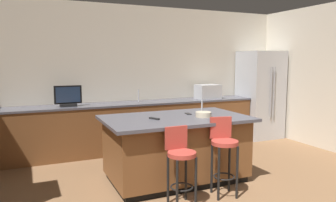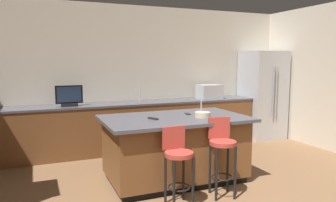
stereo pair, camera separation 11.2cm
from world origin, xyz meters
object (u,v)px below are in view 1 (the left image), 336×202
microwave (208,92)px  refrigerator (260,95)px  kitchen_island (176,148)px  tv_monitor (68,97)px  cell_phone (188,114)px  bar_stool_left (180,159)px  tv_remote (154,118)px  fruit_bowl (203,114)px  bar_stool_right (224,149)px

microwave → refrigerator: bearing=-3.6°
kitchen_island → tv_monitor: size_ratio=4.41×
refrigerator → cell_phone: (-2.60, -1.51, -0.03)m
bar_stool_left → cell_phone: bar_stool_left is taller
refrigerator → tv_remote: 3.66m
kitchen_island → bar_stool_left: bearing=-111.2°
refrigerator → fruit_bowl: (-2.52, -1.84, -0.00)m
microwave → tv_monitor: 2.85m
fruit_bowl → tv_remote: size_ratio=1.33×
microwave → tv_monitor: (-2.85, -0.05, 0.02)m
refrigerator → fruit_bowl: bearing=-143.9°
refrigerator → tv_monitor: size_ratio=4.16×
microwave → tv_monitor: bearing=-179.0°
bar_stool_left → bar_stool_right: 0.64m
cell_phone → refrigerator: bearing=39.6°
bar_stool_left → tv_remote: (-0.05, 0.73, 0.38)m
cell_phone → bar_stool_left: bearing=-112.4°
tv_monitor → tv_remote: (0.93, -1.75, -0.16)m
kitchen_island → refrigerator: size_ratio=1.06×
microwave → tv_monitor: size_ratio=1.03×
cell_phone → kitchen_island: bearing=-140.6°
fruit_bowl → cell_phone: size_ratio=1.51×
kitchen_island → microwave: microwave is taller
microwave → tv_remote: 2.64m
refrigerator → fruit_bowl: refrigerator is taller
microwave → tv_remote: bearing=-136.7°
kitchen_island → tv_remote: size_ratio=12.06×
fruit_bowl → tv_remote: bearing=170.9°
fruit_bowl → tv_remote: 0.72m
refrigerator → fruit_bowl: 3.12m
bar_stool_left → fruit_bowl: fruit_bowl is taller
tv_monitor → bar_stool_left: bearing=-68.5°
bar_stool_left → bar_stool_right: bar_stool_right is taller
fruit_bowl → cell_phone: 0.33m
refrigerator → bar_stool_left: 4.04m
bar_stool_left → tv_remote: tv_remote is taller
bar_stool_right → tv_remote: bearing=145.9°
fruit_bowl → cell_phone: fruit_bowl is taller
refrigerator → cell_phone: 3.01m
fruit_bowl → tv_remote: fruit_bowl is taller
microwave → bar_stool_left: (-1.87, -2.54, -0.52)m
refrigerator → tv_remote: bearing=-151.9°
tv_monitor → fruit_bowl: tv_monitor is taller
bar_stool_right → tv_remote: size_ratio=5.90×
refrigerator → tv_remote: size_ratio=11.37×
kitchen_island → tv_monitor: tv_monitor is taller
kitchen_island → fruit_bowl: (0.36, -0.16, 0.49)m
tv_remote → bar_stool_right: bearing=-69.8°
bar_stool_left → bar_stool_right: size_ratio=0.94×
kitchen_island → cell_phone: (0.28, 0.16, 0.46)m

